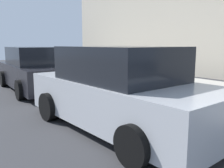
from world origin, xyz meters
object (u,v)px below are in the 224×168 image
(suitcase_silver_3, at_px, (146,80))
(suitcase_maroon_2, at_px, (156,85))
(suitcase_black_6, at_px, (117,77))
(fire_hydrant, at_px, (103,73))
(suitcase_red_4, at_px, (134,81))
(suitcase_olive_5, at_px, (126,80))
(suitcase_navy_0, at_px, (178,89))
(bollard_post, at_px, (91,71))
(parked_car_silver_0, at_px, (120,91))
(suitcase_teal_1, at_px, (164,83))
(parked_car_charcoal_1, at_px, (36,70))

(suitcase_silver_3, bearing_deg, suitcase_maroon_2, -178.32)
(suitcase_black_6, relative_size, fire_hydrant, 1.00)
(suitcase_maroon_2, height_order, suitcase_red_4, suitcase_red_4)
(suitcase_silver_3, height_order, fire_hydrant, suitcase_silver_3)
(suitcase_olive_5, bearing_deg, fire_hydrant, 0.22)
(suitcase_olive_5, bearing_deg, suitcase_navy_0, -179.16)
(suitcase_navy_0, relative_size, bollard_post, 1.03)
(suitcase_silver_3, xyz_separation_m, parked_car_silver_0, (-2.11, 2.74, 0.26))
(suitcase_navy_0, bearing_deg, suitcase_maroon_2, -1.36)
(suitcase_red_4, xyz_separation_m, bollard_post, (2.81, 0.12, 0.11))
(suitcase_silver_3, distance_m, suitcase_olive_5, 1.02)
(suitcase_maroon_2, relative_size, suitcase_black_6, 1.06)
(suitcase_navy_0, bearing_deg, suitcase_red_4, 2.10)
(suitcase_red_4, xyz_separation_m, suitcase_olive_5, (0.50, -0.03, -0.04))
(suitcase_silver_3, relative_size, bollard_post, 1.03)
(suitcase_black_6, bearing_deg, suitcase_navy_0, -178.73)
(suitcase_teal_1, height_order, suitcase_red_4, suitcase_teal_1)
(suitcase_teal_1, xyz_separation_m, suitcase_maroon_2, (0.45, -0.14, -0.13))
(suitcase_maroon_2, xyz_separation_m, bollard_post, (3.81, 0.21, 0.14))
(suitcase_teal_1, bearing_deg, suitcase_olive_5, -2.37)
(suitcase_navy_0, relative_size, suitcase_black_6, 1.17)
(suitcase_maroon_2, bearing_deg, suitcase_olive_5, 2.17)
(suitcase_maroon_2, bearing_deg, suitcase_teal_1, 162.87)
(bollard_post, xyz_separation_m, parked_car_charcoal_1, (-0.17, 2.54, 0.22))
(bollard_post, height_order, parked_car_charcoal_1, parked_car_charcoal_1)
(fire_hydrant, bearing_deg, bollard_post, 11.63)
(suitcase_navy_0, relative_size, parked_car_charcoal_1, 0.18)
(suitcase_olive_5, relative_size, suitcase_black_6, 1.00)
(suitcase_navy_0, distance_m, suitcase_silver_3, 1.40)
(suitcase_teal_1, height_order, parked_car_silver_0, parked_car_silver_0)
(suitcase_teal_1, xyz_separation_m, suitcase_black_6, (2.52, -0.05, -0.06))
(suitcase_black_6, bearing_deg, parked_car_charcoal_1, 59.70)
(suitcase_olive_5, bearing_deg, suitcase_red_4, 176.08)
(suitcase_teal_1, height_order, suitcase_maroon_2, suitcase_teal_1)
(suitcase_maroon_2, relative_size, suitcase_olive_5, 1.06)
(suitcase_teal_1, distance_m, suitcase_black_6, 2.52)
(suitcase_teal_1, bearing_deg, suitcase_red_4, -1.82)
(suitcase_navy_0, height_order, parked_car_silver_0, parked_car_silver_0)
(suitcase_navy_0, bearing_deg, bollard_post, 2.33)
(suitcase_teal_1, xyz_separation_m, parked_car_charcoal_1, (4.08, 2.62, 0.23))
(suitcase_red_4, height_order, suitcase_olive_5, suitcase_red_4)
(suitcase_silver_3, xyz_separation_m, suitcase_red_4, (0.50, 0.08, -0.09))
(suitcase_silver_3, xyz_separation_m, fire_hydrant, (2.58, 0.05, -0.02))
(suitcase_red_4, relative_size, bollard_post, 0.98)
(suitcase_olive_5, bearing_deg, suitcase_black_6, 3.09)
(suitcase_black_6, bearing_deg, bollard_post, 4.13)
(suitcase_teal_1, distance_m, parked_car_charcoal_1, 4.85)
(bollard_post, bearing_deg, suitcase_olive_5, -176.13)
(suitcase_maroon_2, distance_m, parked_car_charcoal_1, 4.58)
(suitcase_navy_0, height_order, suitcase_maroon_2, suitcase_navy_0)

